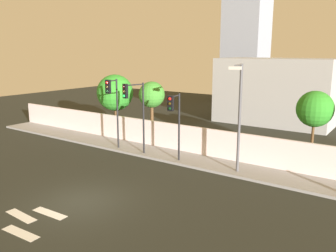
% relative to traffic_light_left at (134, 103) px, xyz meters
% --- Properties ---
extents(ground_plane, '(80.00, 80.00, 0.00)m').
position_rel_traffic_light_left_xyz_m(ground_plane, '(2.49, -6.82, -3.60)').
color(ground_plane, '#262820').
extents(sidewalk, '(36.00, 2.40, 0.15)m').
position_rel_traffic_light_left_xyz_m(sidewalk, '(2.49, 1.38, -3.52)').
color(sidewalk, gray).
rests_on(sidewalk, ground).
extents(perimeter_wall, '(36.00, 0.18, 1.80)m').
position_rel_traffic_light_left_xyz_m(perimeter_wall, '(2.49, 2.67, -2.55)').
color(perimeter_wall, silver).
rests_on(perimeter_wall, sidewalk).
extents(traffic_light_left, '(0.58, 1.61, 4.71)m').
position_rel_traffic_light_left_xyz_m(traffic_light_left, '(0.00, 0.00, 0.00)').
color(traffic_light_left, black).
rests_on(traffic_light_left, sidewalk).
extents(traffic_light_center, '(0.36, 1.20, 4.85)m').
position_rel_traffic_light_left_xyz_m(traffic_light_center, '(-2.08, 0.23, 0.07)').
color(traffic_light_center, black).
rests_on(traffic_light_center, sidewalk).
extents(traffic_light_right, '(0.38, 1.39, 4.20)m').
position_rel_traffic_light_left_xyz_m(traffic_light_right, '(3.06, 0.09, -0.36)').
color(traffic_light_right, black).
rests_on(traffic_light_right, sidewalk).
extents(street_lamp_curbside, '(0.82, 2.04, 6.04)m').
position_rel_traffic_light_left_xyz_m(street_lamp_curbside, '(6.90, 0.64, 0.19)').
color(street_lamp_curbside, '#4C4C51').
rests_on(street_lamp_curbside, sidewalk).
extents(roadside_tree_leftmost, '(2.95, 2.95, 5.02)m').
position_rel_traffic_light_left_xyz_m(roadside_tree_leftmost, '(-5.26, 3.82, -0.06)').
color(roadside_tree_leftmost, brown).
rests_on(roadside_tree_leftmost, ground).
extents(roadside_tree_midleft, '(1.96, 1.96, 4.64)m').
position_rel_traffic_light_left_xyz_m(roadside_tree_midleft, '(-1.50, 3.82, 0.01)').
color(roadside_tree_midleft, brown).
rests_on(roadside_tree_midleft, ground).
extents(roadside_tree_midright, '(2.05, 2.05, 4.69)m').
position_rel_traffic_light_left_xyz_m(roadside_tree_midright, '(10.11, 3.82, 0.04)').
color(roadside_tree_midright, brown).
rests_on(roadside_tree_midright, ground).
extents(low_building_distant, '(10.71, 6.00, 6.19)m').
position_rel_traffic_light_left_xyz_m(low_building_distant, '(3.76, 16.67, -0.50)').
color(low_building_distant, '#A4A4A4').
rests_on(low_building_distant, ground).
extents(tower_on_skyline, '(5.21, 5.00, 24.37)m').
position_rel_traffic_light_left_xyz_m(tower_on_skyline, '(-4.58, 28.67, 8.58)').
color(tower_on_skyline, '#8A91A2').
rests_on(tower_on_skyline, ground).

